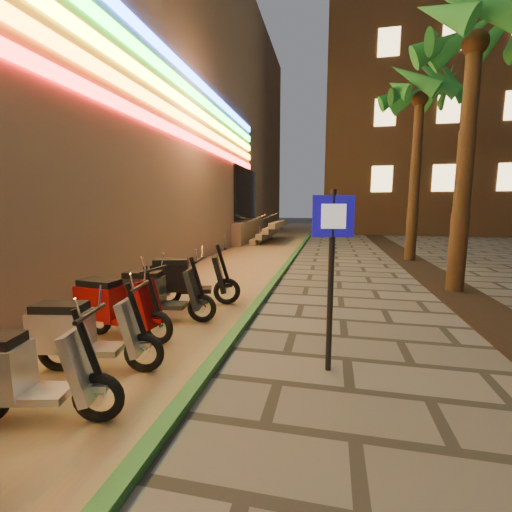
% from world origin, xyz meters
% --- Properties ---
extents(ground, '(120.00, 120.00, 0.00)m').
position_xyz_m(ground, '(0.00, 0.00, 0.00)').
color(ground, '#474442').
rests_on(ground, ground).
extents(parking_strip, '(3.40, 60.00, 0.01)m').
position_xyz_m(parking_strip, '(-2.60, 10.00, 0.01)').
color(parking_strip, '#8C7251').
rests_on(parking_strip, ground).
extents(green_curb, '(0.18, 60.00, 0.10)m').
position_xyz_m(green_curb, '(-0.90, 10.00, 0.05)').
color(green_curb, '#25632C').
rests_on(green_curb, ground).
extents(planting_strip, '(1.20, 40.00, 0.02)m').
position_xyz_m(planting_strip, '(3.60, 5.00, 0.01)').
color(planting_strip, black).
rests_on(planting_strip, ground).
extents(apartment_block, '(18.00, 16.06, 25.00)m').
position_xyz_m(apartment_block, '(9.00, 32.00, 12.50)').
color(apartment_block, brown).
rests_on(apartment_block, ground).
extents(palm_c, '(2.97, 3.02, 6.91)m').
position_xyz_m(palm_c, '(3.60, 7.00, 5.73)').
color(palm_c, '#472D19').
rests_on(palm_c, ground).
extents(palm_d, '(2.97, 3.02, 7.16)m').
position_xyz_m(palm_d, '(3.60, 12.00, 5.94)').
color(palm_d, '#472D19').
rests_on(palm_d, ground).
extents(pedestrian_sign, '(0.50, 0.13, 2.28)m').
position_xyz_m(pedestrian_sign, '(0.58, 2.12, 1.48)').
color(pedestrian_sign, black).
rests_on(pedestrian_sign, ground).
extents(scooter_5, '(1.63, 0.76, 1.15)m').
position_xyz_m(scooter_5, '(-2.34, 0.38, 0.50)').
color(scooter_5, black).
rests_on(scooter_5, ground).
extents(scooter_6, '(1.65, 0.72, 1.16)m').
position_xyz_m(scooter_6, '(-2.45, 1.42, 0.50)').
color(scooter_6, black).
rests_on(scooter_6, ground).
extents(scooter_7, '(1.72, 0.68, 1.21)m').
position_xyz_m(scooter_7, '(-2.76, 2.52, 0.53)').
color(scooter_7, black).
rests_on(scooter_7, ground).
extents(scooter_8, '(1.71, 0.69, 1.20)m').
position_xyz_m(scooter_8, '(-2.46, 3.38, 0.52)').
color(scooter_8, black).
rests_on(scooter_8, ground).
extents(scooter_9, '(1.83, 0.95, 1.30)m').
position_xyz_m(scooter_9, '(-2.40, 4.44, 0.56)').
color(scooter_9, black).
rests_on(scooter_9, ground).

